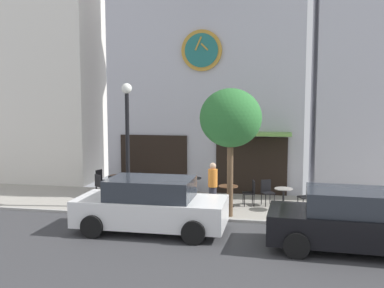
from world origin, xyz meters
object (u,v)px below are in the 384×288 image
cafe_table_center_right (228,192)px  cafe_table_leftmost (193,183)px  street_lamp (128,145)px  cafe_chair_left_end (140,186)px  cafe_table_center (157,190)px  cafe_chair_near_lamp (136,182)px  cafe_table_near_curb (283,196)px  cafe_chair_right_end (267,190)px  cafe_chair_outer (101,179)px  pedestrian_orange (213,186)px  street_tree (231,119)px  cafe_table_near_door (117,182)px  cafe_chair_facing_street (251,191)px  parked_car_white (151,205)px  cafe_chair_under_awning (114,185)px  cafe_chair_curbside (100,184)px  parked_car_black (355,221)px  cafe_chair_near_tree (307,195)px

cafe_table_center_right → cafe_table_leftmost: bearing=136.7°
street_lamp → cafe_chair_left_end: size_ratio=4.82×
cafe_table_center → cafe_chair_near_lamp: 1.60m
cafe_table_near_curb → cafe_table_center: bearing=179.0°
cafe_table_leftmost → cafe_chair_right_end: 3.02m
cafe_table_near_curb → cafe_chair_outer: bearing=167.5°
cafe_chair_outer → cafe_chair_left_end: (2.01, -1.11, 0.00)m
cafe_chair_outer → cafe_chair_left_end: size_ratio=1.00×
pedestrian_orange → cafe_chair_left_end: bearing=158.6°
street_tree → cafe_chair_right_end: (1.15, 1.78, -2.65)m
cafe_table_near_door → cafe_chair_left_end: bearing=-34.4°
cafe_table_near_door → cafe_chair_right_end: bearing=-6.5°
cafe_chair_near_lamp → cafe_chair_facing_street: bearing=-9.8°
cafe_table_near_curb → parked_car_white: size_ratio=0.18×
pedestrian_orange → cafe_chair_under_awning: bearing=163.5°
cafe_chair_curbside → cafe_chair_under_awning: same height
cafe_chair_left_end → cafe_table_near_door: bearing=145.6°
cafe_chair_facing_street → cafe_table_leftmost: bearing=154.6°
street_tree → cafe_chair_near_lamp: (-3.93, 2.35, -2.65)m
street_lamp → cafe_chair_outer: 3.41m
cafe_chair_left_end → parked_car_black: (7.01, -4.29, 0.23)m
cafe_table_leftmost → cafe_chair_right_end: (2.89, -0.90, 0.03)m
cafe_table_center → cafe_chair_facing_street: (3.38, 0.35, 0.02)m
cafe_chair_right_end → parked_car_white: bearing=-130.0°
cafe_table_center_right → cafe_chair_near_tree: 2.71m
cafe_table_center → parked_car_white: size_ratio=0.17×
street_lamp → cafe_table_center_right: size_ratio=5.73×
cafe_table_near_door → cafe_table_near_curb: cafe_table_near_door is taller
pedestrian_orange → cafe_table_near_door: bearing=154.5°
street_tree → cafe_table_near_curb: 3.38m
cafe_chair_left_end → cafe_chair_facing_street: (4.16, -0.07, 0.00)m
pedestrian_orange → parked_car_white: size_ratio=0.39×
cafe_table_center_right → cafe_chair_left_end: bearing=172.8°
street_tree → cafe_table_center_right: street_tree is taller
cafe_chair_facing_street → pedestrian_orange: 1.66m
street_lamp → pedestrian_orange: street_lamp is taller
cafe_chair_facing_street → parked_car_white: bearing=-126.3°
pedestrian_orange → cafe_chair_curbside: bearing=164.5°
cafe_table_center_right → cafe_chair_under_awning: bearing=174.2°
cafe_table_leftmost → cafe_chair_curbside: 3.58m
cafe_table_near_curb → cafe_chair_curbside: 6.95m
cafe_chair_under_awning → pedestrian_orange: bearing=-16.5°
cafe_table_leftmost → cafe_chair_near_lamp: 2.22m
cafe_table_leftmost → cafe_table_near_curb: 3.79m
cafe_chair_near_tree → cafe_chair_under_awning: size_ratio=1.00×
cafe_chair_outer → pedestrian_orange: bearing=-24.6°
cafe_chair_curbside → pedestrian_orange: (4.57, -1.26, 0.33)m
cafe_table_center_right → cafe_table_near_curb: 1.91m
cafe_chair_facing_street → cafe_chair_near_lamp: 4.59m
cafe_chair_curbside → cafe_chair_under_awning: size_ratio=1.00×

